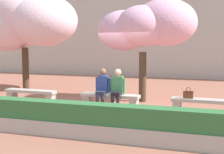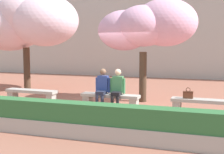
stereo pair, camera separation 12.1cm
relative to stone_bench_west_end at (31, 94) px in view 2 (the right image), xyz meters
The scene contains 11 objects.
ground_plane 3.04m from the stone_bench_west_end, ahead, with size 100.00×100.00×0.00m, color #9E604C.
building_facade 11.99m from the stone_bench_west_end, 74.80° to the left, with size 28.00×4.00×7.29m, color #B7B2A8.
stone_bench_west_end is the anchor object (origin of this frame).
stone_bench_near_west 3.02m from the stone_bench_west_end, ahead, with size 2.00×0.48×0.45m.
stone_bench_center 6.04m from the stone_bench_west_end, ahead, with size 2.00×0.48×0.45m.
person_seated_left 2.79m from the stone_bench_west_end, ahead, with size 0.51×0.70×1.29m.
person_seated_right 3.31m from the stone_bench_west_end, ahead, with size 0.51×0.70×1.29m.
handbag 5.55m from the stone_bench_west_end, ahead, with size 0.30×0.15×0.34m.
cherry_tree_main 4.86m from the stone_bench_west_end, 20.97° to the left, with size 3.61×2.39×3.72m.
cherry_tree_secondary 4.52m from the stone_bench_west_end, 127.10° to the left, with size 5.25×3.38×4.51m.
planter_hedge_foreground 4.48m from the stone_bench_west_end, 47.62° to the right, with size 12.00×0.50×0.80m.
Camera 2 is at (3.28, -9.69, 2.17)m, focal length 50.00 mm.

